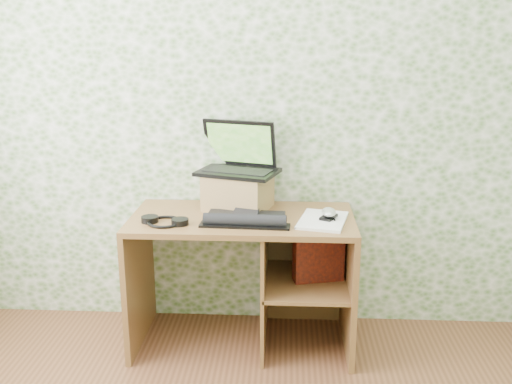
# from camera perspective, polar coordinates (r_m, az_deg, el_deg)

# --- Properties ---
(wall_back) EXTENTS (3.50, 0.00, 3.50)m
(wall_back) POSITION_cam_1_polar(r_m,az_deg,el_deg) (3.25, -1.02, 8.52)
(wall_back) COLOR white
(wall_back) RESTS_ON ground
(desk) EXTENTS (1.20, 0.60, 0.75)m
(desk) POSITION_cam_1_polar(r_m,az_deg,el_deg) (3.18, 0.10, -6.93)
(desk) COLOR brown
(desk) RESTS_ON floor
(riser) EXTENTS (0.40, 0.37, 0.20)m
(riser) POSITION_cam_1_polar(r_m,az_deg,el_deg) (3.18, -1.80, 0.08)
(riser) COLOR olive
(riser) RESTS_ON desk
(laptop) EXTENTS (0.49, 0.42, 0.28)m
(laptop) POSITION_cam_1_polar(r_m,az_deg,el_deg) (3.18, -1.76, 3.19)
(laptop) COLOR black
(laptop) RESTS_ON riser
(keyboard) EXTENTS (0.47, 0.25, 0.06)m
(keyboard) POSITION_cam_1_polar(r_m,az_deg,el_deg) (2.96, -1.05, -2.66)
(keyboard) COLOR black
(keyboard) RESTS_ON desk
(headphones) EXTENTS (0.25, 0.22, 0.03)m
(headphones) POSITION_cam_1_polar(r_m,az_deg,el_deg) (2.99, -9.11, -2.90)
(headphones) COLOR black
(headphones) RESTS_ON desk
(notepad) EXTENTS (0.30, 0.37, 0.02)m
(notepad) POSITION_cam_1_polar(r_m,az_deg,el_deg) (3.00, 6.68, -2.83)
(notepad) COLOR silver
(notepad) RESTS_ON desk
(mouse) EXTENTS (0.12, 0.14, 0.04)m
(mouse) POSITION_cam_1_polar(r_m,az_deg,el_deg) (3.01, 7.28, -2.25)
(mouse) COLOR silver
(mouse) RESTS_ON notepad
(pen) EXTENTS (0.02, 0.14, 0.01)m
(pen) POSITION_cam_1_polar(r_m,az_deg,el_deg) (3.04, 7.64, -2.39)
(pen) COLOR black
(pen) RESTS_ON notepad
(red_box) EXTENTS (0.28, 0.15, 0.33)m
(red_box) POSITION_cam_1_polar(r_m,az_deg,el_deg) (3.13, 6.28, -6.01)
(red_box) COLOR maroon
(red_box) RESTS_ON desk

